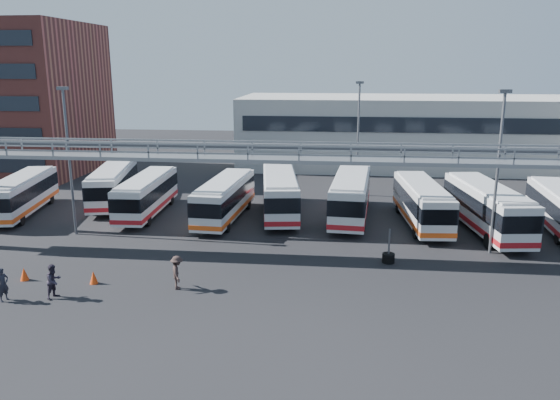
# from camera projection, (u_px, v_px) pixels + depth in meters

# --- Properties ---
(ground) EXTENTS (140.00, 140.00, 0.00)m
(ground) POSITION_uv_depth(u_px,v_px,m) (292.00, 288.00, 29.13)
(ground) COLOR black
(ground) RESTS_ON ground
(gantry) EXTENTS (51.40, 5.15, 7.10)m
(gantry) POSITION_uv_depth(u_px,v_px,m) (301.00, 167.00, 33.47)
(gantry) COLOR gray
(gantry) RESTS_ON ground
(apartment_building) EXTENTS (18.00, 15.00, 16.00)m
(apartment_building) POSITION_uv_depth(u_px,v_px,m) (6.00, 98.00, 59.64)
(apartment_building) COLOR brown
(apartment_building) RESTS_ON ground
(warehouse) EXTENTS (42.00, 14.00, 8.00)m
(warehouse) POSITION_uv_depth(u_px,v_px,m) (422.00, 132.00, 63.59)
(warehouse) COLOR #9E9E99
(warehouse) RESTS_ON ground
(light_pole_left) EXTENTS (0.70, 0.35, 10.21)m
(light_pole_left) POSITION_uv_depth(u_px,v_px,m) (69.00, 154.00, 37.11)
(light_pole_left) COLOR #4C4F54
(light_pole_left) RESTS_ON ground
(light_pole_mid) EXTENTS (0.70, 0.35, 10.21)m
(light_pole_mid) POSITION_uv_depth(u_px,v_px,m) (498.00, 164.00, 33.27)
(light_pole_mid) COLOR #4C4F54
(light_pole_mid) RESTS_ON ground
(light_pole_back) EXTENTS (0.70, 0.35, 10.21)m
(light_pole_back) POSITION_uv_depth(u_px,v_px,m) (358.00, 133.00, 48.56)
(light_pole_back) COLOR #4C4F54
(light_pole_back) RESTS_ON ground
(bus_0) EXTENTS (4.06, 10.37, 3.07)m
(bus_0) POSITION_uv_depth(u_px,v_px,m) (22.00, 193.00, 43.18)
(bus_0) COLOR silver
(bus_0) RESTS_ON ground
(bus_1) EXTENTS (4.47, 10.79, 3.19)m
(bus_1) POSITION_uv_depth(u_px,v_px,m) (113.00, 184.00, 46.46)
(bus_1) COLOR silver
(bus_1) RESTS_ON ground
(bus_2) EXTENTS (2.70, 10.19, 3.07)m
(bus_2) POSITION_uv_depth(u_px,v_px,m) (147.00, 194.00, 43.13)
(bus_2) COLOR silver
(bus_2) RESTS_ON ground
(bus_3) EXTENTS (3.06, 10.43, 3.13)m
(bus_3) POSITION_uv_depth(u_px,v_px,m) (225.00, 197.00, 41.76)
(bus_3) COLOR silver
(bus_3) RESTS_ON ground
(bus_4) EXTENTS (4.07, 11.28, 3.35)m
(bus_4) POSITION_uv_depth(u_px,v_px,m) (280.00, 192.00, 42.97)
(bus_4) COLOR silver
(bus_4) RESTS_ON ground
(bus_5) EXTENTS (3.48, 11.33, 3.39)m
(bus_5) POSITION_uv_depth(u_px,v_px,m) (351.00, 195.00, 42.00)
(bus_5) COLOR silver
(bus_5) RESTS_ON ground
(bus_6) EXTENTS (3.21, 10.61, 3.18)m
(bus_6) POSITION_uv_depth(u_px,v_px,m) (422.00, 202.00, 40.29)
(bus_6) COLOR silver
(bus_6) RESTS_ON ground
(bus_7) EXTENTS (4.00, 11.39, 3.39)m
(bus_7) POSITION_uv_depth(u_px,v_px,m) (487.00, 207.00, 38.50)
(bus_7) COLOR silver
(bus_7) RESTS_ON ground
(pedestrian_a) EXTENTS (0.60, 0.74, 1.76)m
(pedestrian_a) POSITION_uv_depth(u_px,v_px,m) (3.00, 284.00, 27.43)
(pedestrian_a) COLOR black
(pedestrian_a) RESTS_ON ground
(pedestrian_b) EXTENTS (0.92, 1.04, 1.80)m
(pedestrian_b) POSITION_uv_depth(u_px,v_px,m) (54.00, 281.00, 27.81)
(pedestrian_b) COLOR #28222F
(pedestrian_b) RESTS_ON ground
(pedestrian_c) EXTENTS (1.04, 1.34, 1.83)m
(pedestrian_c) POSITION_uv_depth(u_px,v_px,m) (177.00, 273.00, 28.90)
(pedestrian_c) COLOR #312320
(pedestrian_c) RESTS_ON ground
(cone_left) EXTENTS (0.61, 0.61, 0.73)m
(cone_left) POSITION_uv_depth(u_px,v_px,m) (24.00, 274.00, 30.18)
(cone_left) COLOR red
(cone_left) RESTS_ON ground
(cone_right) EXTENTS (0.55, 0.55, 0.71)m
(cone_right) POSITION_uv_depth(u_px,v_px,m) (94.00, 277.00, 29.71)
(cone_right) COLOR red
(cone_right) RESTS_ON ground
(tire_stack) EXTENTS (0.75, 0.75, 2.13)m
(tire_stack) POSITION_uv_depth(u_px,v_px,m) (388.00, 257.00, 32.83)
(tire_stack) COLOR black
(tire_stack) RESTS_ON ground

